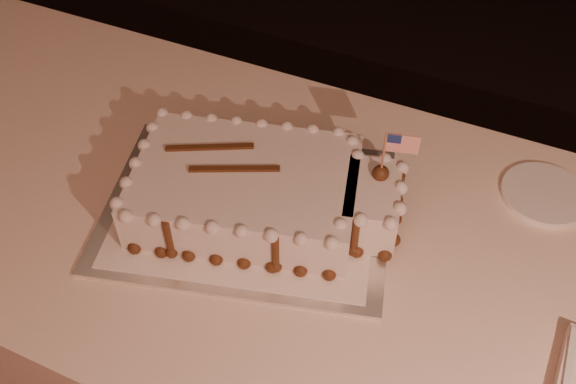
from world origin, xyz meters
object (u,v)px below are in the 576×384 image
at_px(cake_board, 248,209).
at_px(sheet_cake, 261,192).
at_px(banquet_table, 376,369).
at_px(side_plate, 545,194).

height_order(cake_board, sheet_cake, sheet_cake).
bearing_deg(banquet_table, side_plate, 52.19).
relative_size(banquet_table, side_plate, 15.30).
height_order(sheet_cake, side_plate, sheet_cake).
bearing_deg(sheet_cake, banquet_table, -1.08).
bearing_deg(cake_board, sheet_cake, 0.49).
bearing_deg(sheet_cake, cake_board, -164.50).
xyz_separation_m(cake_board, sheet_cake, (0.03, 0.01, 0.05)).
distance_m(cake_board, sheet_cake, 0.06).
relative_size(banquet_table, sheet_cake, 4.82).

